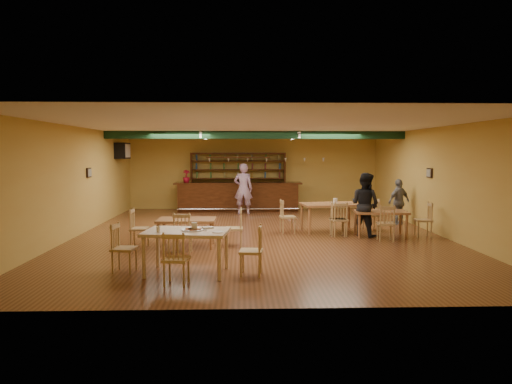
{
  "coord_description": "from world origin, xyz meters",
  "views": [
    {
      "loc": [
        -0.47,
        -12.52,
        2.3
      ],
      "look_at": [
        -0.06,
        0.6,
        1.15
      ],
      "focal_mm": 31.96,
      "sensor_mm": 36.0,
      "label": 1
    }
  ],
  "objects_px": {
    "dining_table_c": "(187,233)",
    "near_table": "(187,252)",
    "dining_table_b": "(330,217)",
    "patron_bar": "(243,189)",
    "dining_table_d": "(380,223)",
    "patron_right_a": "(365,205)",
    "bar_counter": "(238,197)"
  },
  "relations": [
    {
      "from": "dining_table_c",
      "to": "near_table",
      "type": "relative_size",
      "value": 0.9
    },
    {
      "from": "dining_table_b",
      "to": "patron_bar",
      "type": "relative_size",
      "value": 0.86
    },
    {
      "from": "patron_bar",
      "to": "dining_table_d",
      "type": "bearing_deg",
      "value": 131.85
    },
    {
      "from": "dining_table_b",
      "to": "near_table",
      "type": "distance_m",
      "value": 5.79
    },
    {
      "from": "patron_right_a",
      "to": "patron_bar",
      "type": "bearing_deg",
      "value": -4.77
    },
    {
      "from": "bar_counter",
      "to": "patron_right_a",
      "type": "relative_size",
      "value": 2.82
    },
    {
      "from": "dining_table_c",
      "to": "patron_right_a",
      "type": "relative_size",
      "value": 0.8
    },
    {
      "from": "dining_table_d",
      "to": "near_table",
      "type": "height_order",
      "value": "near_table"
    },
    {
      "from": "dining_table_d",
      "to": "dining_table_c",
      "type": "bearing_deg",
      "value": -160.26
    },
    {
      "from": "near_table",
      "to": "patron_bar",
      "type": "xyz_separation_m",
      "value": [
        1.1,
        8.32,
        0.53
      ]
    },
    {
      "from": "dining_table_b",
      "to": "near_table",
      "type": "relative_size",
      "value": 1.05
    },
    {
      "from": "dining_table_d",
      "to": "patron_bar",
      "type": "bearing_deg",
      "value": 134.65
    },
    {
      "from": "dining_table_b",
      "to": "dining_table_d",
      "type": "distance_m",
      "value": 1.47
    },
    {
      "from": "bar_counter",
      "to": "near_table",
      "type": "relative_size",
      "value": 3.17
    },
    {
      "from": "dining_table_d",
      "to": "near_table",
      "type": "relative_size",
      "value": 0.91
    },
    {
      "from": "dining_table_b",
      "to": "patron_right_a",
      "type": "distance_m",
      "value": 1.22
    },
    {
      "from": "bar_counter",
      "to": "dining_table_d",
      "type": "bearing_deg",
      "value": -54.03
    },
    {
      "from": "dining_table_d",
      "to": "bar_counter",
      "type": "bearing_deg",
      "value": 131.5
    },
    {
      "from": "dining_table_b",
      "to": "dining_table_d",
      "type": "height_order",
      "value": "dining_table_b"
    },
    {
      "from": "dining_table_c",
      "to": "patron_bar",
      "type": "height_order",
      "value": "patron_bar"
    },
    {
      "from": "bar_counter",
      "to": "dining_table_b",
      "type": "distance_m",
      "value": 5.35
    },
    {
      "from": "dining_table_d",
      "to": "patron_right_a",
      "type": "height_order",
      "value": "patron_right_a"
    },
    {
      "from": "dining_table_d",
      "to": "patron_right_a",
      "type": "distance_m",
      "value": 0.67
    },
    {
      "from": "dining_table_c",
      "to": "dining_table_b",
      "type": "bearing_deg",
      "value": 29.2
    },
    {
      "from": "near_table",
      "to": "dining_table_d",
      "type": "bearing_deg",
      "value": 44.5
    },
    {
      "from": "patron_bar",
      "to": "patron_right_a",
      "type": "height_order",
      "value": "patron_bar"
    },
    {
      "from": "bar_counter",
      "to": "patron_bar",
      "type": "distance_m",
      "value": 0.93
    },
    {
      "from": "bar_counter",
      "to": "patron_right_a",
      "type": "xyz_separation_m",
      "value": [
        3.51,
        -5.42,
        0.31
      ]
    },
    {
      "from": "dining_table_d",
      "to": "patron_right_a",
      "type": "bearing_deg",
      "value": -175.97
    },
    {
      "from": "bar_counter",
      "to": "patron_right_a",
      "type": "height_order",
      "value": "patron_right_a"
    },
    {
      "from": "near_table",
      "to": "patron_right_a",
      "type": "height_order",
      "value": "patron_right_a"
    },
    {
      "from": "dining_table_c",
      "to": "near_table",
      "type": "xyz_separation_m",
      "value": [
        0.29,
        -2.42,
        0.07
      ]
    }
  ]
}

